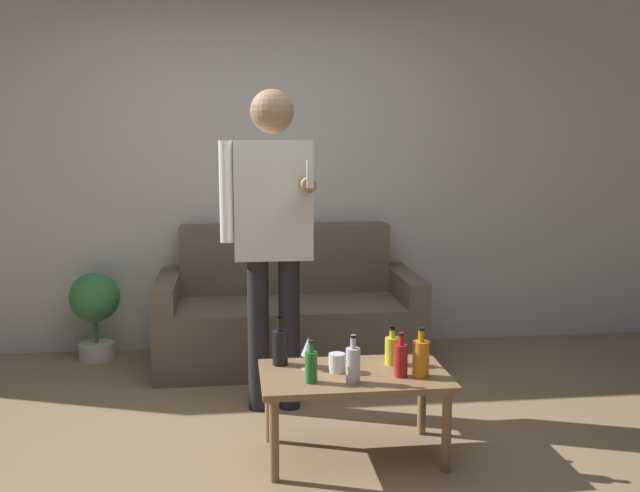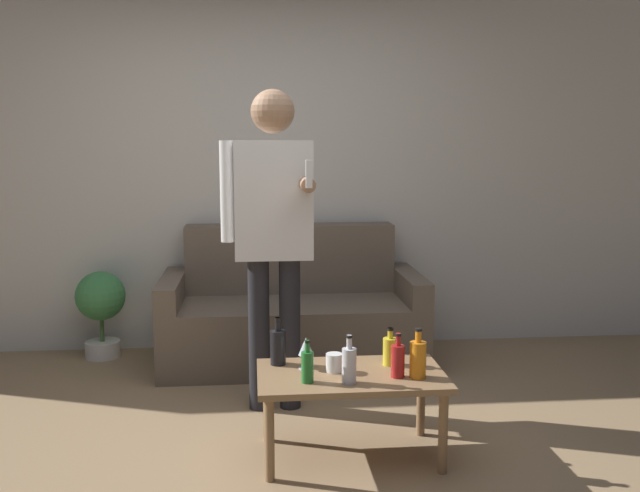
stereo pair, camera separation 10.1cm
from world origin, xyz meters
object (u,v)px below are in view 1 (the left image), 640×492
(couch, at_px, (288,315))
(bottle_orange, at_px, (280,346))
(person_standing_front, at_px, (272,223))
(coffee_table, at_px, (354,383))

(couch, relative_size, bottle_orange, 7.40)
(bottle_orange, bearing_deg, person_standing_front, 90.66)
(bottle_orange, relative_size, person_standing_front, 0.13)
(couch, height_order, coffee_table, couch)
(couch, xyz_separation_m, person_standing_front, (-0.15, -0.88, 0.74))
(bottle_orange, height_order, person_standing_front, person_standing_front)
(coffee_table, relative_size, bottle_orange, 3.76)
(couch, bearing_deg, bottle_orange, -95.99)
(couch, height_order, person_standing_front, person_standing_front)
(couch, height_order, bottle_orange, couch)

